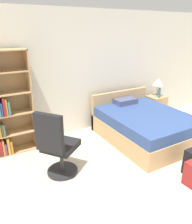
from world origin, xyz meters
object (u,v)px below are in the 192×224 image
(bed, at_px, (143,125))
(water_bottle, at_px, (159,93))
(nightstand, at_px, (156,107))
(bookshelf, at_px, (4,108))
(table_lamp, at_px, (158,82))
(office_chair, at_px, (57,147))

(bed, relative_size, water_bottle, 7.86)
(nightstand, bearing_deg, bed, -145.63)
(bookshelf, distance_m, table_lamp, 3.65)
(bookshelf, xyz_separation_m, nightstand, (3.64, -0.09, -0.60))
(bed, relative_size, nightstand, 3.26)
(bookshelf, height_order, water_bottle, bookshelf)
(bed, bearing_deg, nightstand, 34.37)
(nightstand, xyz_separation_m, table_lamp, (0.01, 0.02, 0.65))
(table_lamp, bearing_deg, bookshelf, 178.90)
(bed, bearing_deg, office_chair, -170.67)
(nightstand, distance_m, water_bottle, 0.42)
(water_bottle, bearing_deg, nightstand, 73.53)
(bookshelf, relative_size, office_chair, 1.68)
(office_chair, bearing_deg, bookshelf, 115.48)
(bed, height_order, office_chair, office_chair)
(bookshelf, height_order, office_chair, bookshelf)
(bookshelf, height_order, bed, bookshelf)
(bookshelf, height_order, table_lamp, bookshelf)
(bookshelf, xyz_separation_m, water_bottle, (3.61, -0.18, -0.19))
(bed, relative_size, table_lamp, 4.12)
(bookshelf, bearing_deg, table_lamp, -1.10)
(table_lamp, height_order, water_bottle, table_lamp)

